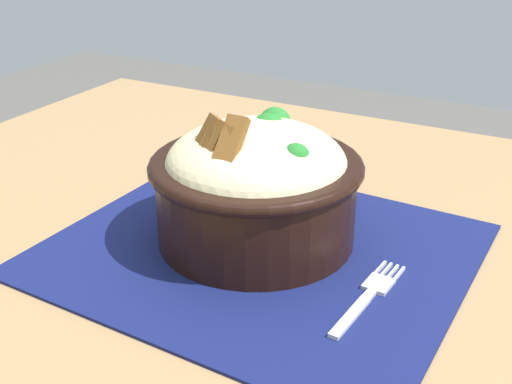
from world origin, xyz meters
TOP-DOWN VIEW (x-y plane):
  - table at (0.00, 0.00)m, footprint 1.10×0.85m
  - placemat at (-0.04, -0.01)m, footprint 0.40×0.35m
  - bowl at (-0.05, 0.01)m, footprint 0.22×0.22m
  - fork at (0.08, -0.04)m, footprint 0.03×0.13m

SIDE VIEW (x-z plane):
  - table at x=0.00m, z-range 0.29..1.03m
  - placemat at x=-0.04m, z-range 0.74..0.74m
  - fork at x=0.08m, z-range 0.74..0.74m
  - bowl at x=-0.05m, z-range 0.73..0.87m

